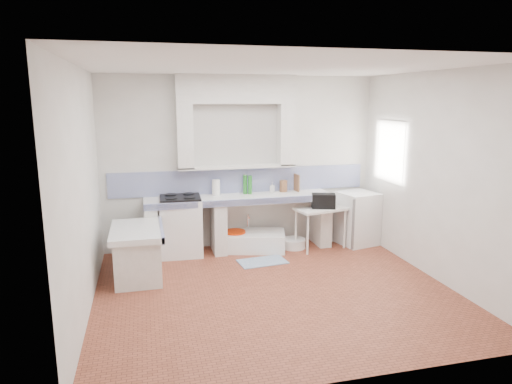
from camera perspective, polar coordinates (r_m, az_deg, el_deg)
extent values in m
plane|color=brown|center=(6.02, 2.34, -12.20)|extent=(4.50, 4.50, 0.00)
plane|color=white|center=(5.52, 2.58, 15.45)|extent=(4.50, 4.50, 0.00)
plane|color=silver|center=(7.52, -1.83, 3.73)|extent=(4.50, 0.00, 4.50)
plane|color=silver|center=(3.78, 11.02, -4.42)|extent=(4.50, 0.00, 4.50)
plane|color=silver|center=(5.43, -20.99, -0.10)|extent=(0.00, 4.50, 4.50)
plane|color=silver|center=(6.59, 21.59, 1.80)|extent=(0.00, 4.50, 4.50)
cube|color=silver|center=(7.31, -2.47, 12.73)|extent=(1.90, 0.25, 0.45)
cube|color=#352211|center=(7.65, 17.60, 4.84)|extent=(0.35, 0.86, 1.06)
cube|color=white|center=(7.55, 16.83, 7.70)|extent=(0.01, 0.84, 0.24)
cube|color=white|center=(7.30, -2.08, -0.81)|extent=(3.00, 0.60, 0.08)
cube|color=navy|center=(7.04, -1.61, -1.29)|extent=(3.00, 0.04, 0.10)
cube|color=silver|center=(7.27, -12.95, -4.83)|extent=(0.20, 0.55, 0.82)
cube|color=silver|center=(7.35, -4.73, -4.38)|extent=(0.20, 0.55, 0.82)
cube|color=silver|center=(7.81, 8.07, -3.50)|extent=(0.20, 0.55, 0.82)
cube|color=white|center=(6.43, -14.69, -4.75)|extent=(0.70, 1.10, 0.08)
cube|color=silver|center=(6.54, -14.53, -7.69)|extent=(0.60, 1.00, 0.62)
cube|color=navy|center=(6.44, -11.75, -4.60)|extent=(0.04, 1.10, 0.10)
cube|color=navy|center=(7.55, -1.79, 1.46)|extent=(4.27, 0.03, 0.40)
cube|color=white|center=(7.30, -9.37, -4.27)|extent=(0.67, 0.65, 0.91)
cube|color=white|center=(7.50, -0.64, -6.23)|extent=(1.21, 0.86, 0.26)
cube|color=white|center=(7.58, 8.06, -4.49)|extent=(0.90, 0.63, 0.04)
cube|color=white|center=(7.91, 12.55, -3.23)|extent=(0.69, 0.69, 0.89)
cylinder|color=red|center=(7.47, -2.64, -6.08)|extent=(0.42, 0.42, 0.32)
cylinder|color=#C03D25|center=(7.48, 0.15, -6.33)|extent=(0.32, 0.32, 0.25)
cylinder|color=#2F41B7|center=(7.67, 2.41, -5.84)|extent=(0.36, 0.36, 0.27)
cylinder|color=white|center=(7.62, 4.74, -6.42)|extent=(0.43, 0.43, 0.15)
cylinder|color=silver|center=(7.67, -0.76, -5.73)|extent=(0.10, 0.10, 0.29)
cylinder|color=silver|center=(7.68, -0.47, -5.74)|extent=(0.09, 0.09, 0.28)
cube|color=black|center=(7.46, 8.45, -1.12)|extent=(0.42, 0.32, 0.24)
cylinder|color=#206F22|center=(7.44, -1.37, 0.95)|extent=(0.07, 0.07, 0.31)
cylinder|color=#206F22|center=(7.41, -0.75, 0.89)|extent=(0.07, 0.07, 0.30)
cube|color=brown|center=(7.61, 3.44, 0.75)|extent=(0.12, 0.10, 0.20)
cube|color=brown|center=(7.68, 5.11, 1.16)|extent=(0.04, 0.21, 0.29)
cylinder|color=white|center=(7.34, -5.04, 0.55)|extent=(0.17, 0.17, 0.26)
imported|color=white|center=(7.56, 2.05, 0.57)|extent=(0.10, 0.10, 0.17)
cube|color=#466C9C|center=(6.98, 0.81, -8.71)|extent=(0.76, 0.49, 0.01)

